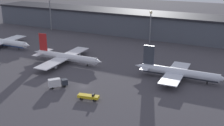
{
  "coord_description": "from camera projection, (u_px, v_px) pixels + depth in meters",
  "views": [
    {
      "loc": [
        55.68,
        -87.12,
        45.82
      ],
      "look_at": [
        5.17,
        15.35,
        6.0
      ],
      "focal_mm": 45.0,
      "sensor_mm": 36.0,
      "label": 1
    }
  ],
  "objects": [
    {
      "name": "service_vehicle_3",
      "position": [
        89.0,
        97.0,
        100.9
      ],
      "size": [
        8.02,
        3.68,
        2.54
      ],
      "rotation": [
        0.0,
        0.0,
        0.18
      ],
      "color": "gold",
      "rests_on": "ground"
    },
    {
      "name": "terminal_building",
      "position": [
        157.0,
        25.0,
        189.07
      ],
      "size": [
        259.86,
        25.68,
        15.64
      ],
      "color": "#4C515B",
      "rests_on": "ground"
    },
    {
      "name": "airplane_1",
      "position": [
        66.0,
        57.0,
        138.86
      ],
      "size": [
        39.69,
        38.01,
        13.54
      ],
      "rotation": [
        0.0,
        0.0,
        0.02
      ],
      "color": "silver",
      "rests_on": "ground"
    },
    {
      "name": "airplane_0",
      "position": [
        2.0,
        42.0,
        165.04
      ],
      "size": [
        41.26,
        36.0,
        13.3
      ],
      "rotation": [
        0.0,
        0.0,
        0.02
      ],
      "color": "white",
      "rests_on": "ground"
    },
    {
      "name": "airplane_2",
      "position": [
        178.0,
        73.0,
        118.21
      ],
      "size": [
        39.55,
        28.93,
        13.34
      ],
      "rotation": [
        0.0,
        0.0,
        0.02
      ],
      "color": "silver",
      "rests_on": "ground"
    },
    {
      "name": "lamp_post_1",
      "position": [
        151.0,
        22.0,
        172.62
      ],
      "size": [
        1.8,
        1.8,
        19.71
      ],
      "color": "slate",
      "rests_on": "ground"
    },
    {
      "name": "lamp_post_0",
      "position": [
        50.0,
        10.0,
        203.88
      ],
      "size": [
        1.8,
        1.8,
        23.91
      ],
      "color": "slate",
      "rests_on": "ground"
    },
    {
      "name": "ground",
      "position": [
        83.0,
        87.0,
        112.11
      ],
      "size": [
        600.0,
        600.0,
        0.0
      ],
      "primitive_type": "plane",
      "color": "#423F44"
    },
    {
      "name": "service_vehicle_0",
      "position": [
        57.0,
        83.0,
        110.57
      ],
      "size": [
        6.53,
        7.14,
        3.8
      ],
      "rotation": [
        0.0,
        0.0,
        0.87
      ],
      "color": "#282D38",
      "rests_on": "ground"
    }
  ]
}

